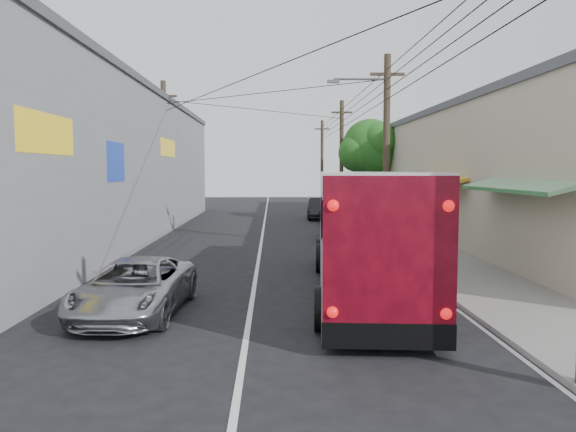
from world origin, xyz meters
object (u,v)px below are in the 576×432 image
object	(u,v)px
coach_bus	(363,230)
parked_car_far	(321,208)
pedestrian_far	(418,231)
parked_suv	(343,224)
parked_car_mid	(333,212)
pedestrian_near	(429,223)
jeepney	(135,287)

from	to	relation	value
coach_bus	parked_car_far	distance (m)	22.94
coach_bus	pedestrian_far	xyz separation A→B (m)	(3.03, 5.83, -0.69)
parked_suv	parked_car_mid	distance (m)	8.35
coach_bus	parked_car_mid	bearing A→B (deg)	90.99
parked_suv	pedestrian_near	xyz separation A→B (m)	(3.43, -2.41, 0.28)
jeepney	parked_car_mid	xyz separation A→B (m)	(6.90, 22.12, 0.06)
pedestrian_near	parked_car_far	bearing A→B (deg)	-64.80
jeepney	pedestrian_far	distance (m)	11.99
jeepney	parked_suv	size ratio (longest dim) A/B	0.87
parked_suv	parked_car_mid	size ratio (longest dim) A/B	1.27
pedestrian_far	coach_bus	bearing A→B (deg)	92.24
parked_car_mid	pedestrian_near	size ratio (longest dim) A/B	2.24
coach_bus	pedestrian_near	size ratio (longest dim) A/B	6.27
parked_suv	jeepney	bearing A→B (deg)	-111.48
parked_suv	parked_car_far	distance (m)	11.59
parked_suv	pedestrian_far	xyz separation A→B (m)	(2.16, -5.49, 0.24)
parked_car_mid	pedestrian_near	world-z (taller)	pedestrian_near
jeepney	coach_bus	bearing A→B (deg)	26.90
parked_car_mid	pedestrian_far	distance (m)	13.94
jeepney	parked_suv	world-z (taller)	parked_suv
parked_suv	pedestrian_far	distance (m)	5.90
parked_car_mid	pedestrian_far	bearing A→B (deg)	-81.26
coach_bus	pedestrian_far	size ratio (longest dim) A/B	6.50
parked_car_mid	parked_suv	bearing A→B (deg)	-91.28
jeepney	parked_car_mid	world-z (taller)	parked_car_mid
jeepney	pedestrian_near	world-z (taller)	pedestrian_near
parked_car_mid	pedestrian_near	bearing A→B (deg)	-72.77
parked_car_far	pedestrian_near	size ratio (longest dim) A/B	2.42
coach_bus	parked_car_far	xyz separation A→B (m)	(0.79, 22.91, -0.96)
jeepney	parked_car_mid	size ratio (longest dim) A/B	1.11
jeepney	pedestrian_far	size ratio (longest dim) A/B	2.58
jeepney	pedestrian_far	bearing A→B (deg)	47.07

